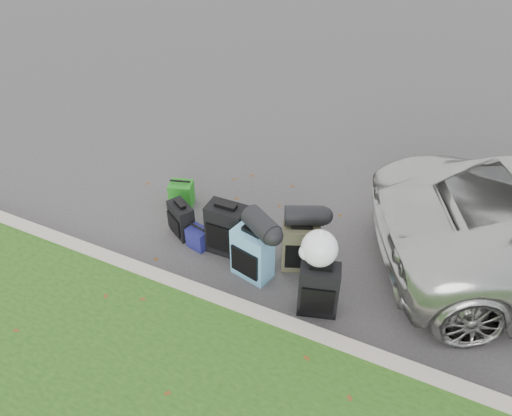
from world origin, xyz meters
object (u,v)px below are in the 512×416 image
at_px(suitcase_large_black_left, 227,229).
at_px(suitcase_large_black_right, 319,289).
at_px(suitcase_olive, 300,246).
at_px(tote_navy, 198,238).
at_px(suitcase_small_black, 182,220).
at_px(tote_green, 182,194).
at_px(suitcase_teal, 252,254).

bearing_deg(suitcase_large_black_left, suitcase_large_black_right, -19.25).
height_order(suitcase_olive, tote_navy, suitcase_olive).
distance_m(suitcase_small_black, tote_green, 0.66).
relative_size(suitcase_small_black, suitcase_olive, 0.77).
height_order(suitcase_small_black, suitcase_large_black_right, suitcase_large_black_right).
relative_size(suitcase_large_black_left, tote_green, 1.92).
relative_size(tote_green, tote_navy, 1.29).
height_order(suitcase_small_black, suitcase_teal, suitcase_teal).
height_order(suitcase_teal, tote_navy, suitcase_teal).
bearing_deg(tote_navy, suitcase_olive, 22.49).
distance_m(tote_green, tote_navy, 0.96).
relative_size(suitcase_small_black, suitcase_large_black_right, 0.73).
relative_size(suitcase_large_black_left, suitcase_olive, 1.13).
bearing_deg(suitcase_teal, suitcase_large_black_left, 164.68).
bearing_deg(suitcase_large_black_left, suitcase_small_black, 176.32).
relative_size(suitcase_large_black_left, suitcase_teal, 1.05).
distance_m(suitcase_small_black, suitcase_teal, 1.22).
height_order(suitcase_large_black_left, tote_green, suitcase_large_black_left).
xyz_separation_m(tote_green, tote_navy, (0.68, -0.68, -0.04)).
distance_m(suitcase_large_black_left, tote_navy, 0.44).
relative_size(suitcase_large_black_right, tote_green, 1.79).
bearing_deg(suitcase_small_black, tote_green, 152.59).
bearing_deg(tote_green, tote_navy, -63.28).
xyz_separation_m(suitcase_teal, tote_navy, (-0.86, 0.16, -0.19)).
xyz_separation_m(suitcase_large_black_left, suitcase_large_black_right, (1.38, -0.45, -0.02)).
relative_size(suitcase_teal, suitcase_large_black_right, 1.02).
bearing_deg(suitcase_olive, suitcase_large_black_left, 166.09).
bearing_deg(suitcase_teal, tote_navy, -177.69).
bearing_deg(suitcase_small_black, suitcase_teal, 16.56).
bearing_deg(suitcase_large_black_left, suitcase_olive, 7.15).
distance_m(suitcase_large_black_left, suitcase_teal, 0.54).
bearing_deg(suitcase_teal, suitcase_olive, 53.11).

